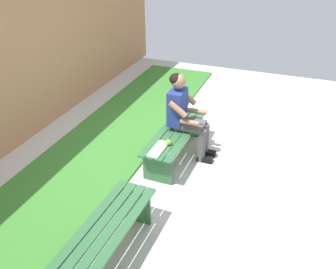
# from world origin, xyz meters

# --- Properties ---
(ground_plane) EXTENTS (10.00, 7.00, 0.04)m
(ground_plane) POSITION_xyz_m (0.99, 1.00, -0.02)
(ground_plane) COLOR beige
(grass_strip) EXTENTS (9.00, 1.47, 0.03)m
(grass_strip) POSITION_xyz_m (0.99, -1.11, 0.01)
(grass_strip) COLOR #387A2D
(grass_strip) RESTS_ON ground
(bench_near) EXTENTS (1.54, 0.48, 0.43)m
(bench_near) POSITION_xyz_m (0.00, 0.00, 0.32)
(bench_near) COLOR #2D6038
(bench_near) RESTS_ON ground
(bench_far) EXTENTS (1.41, 0.48, 0.43)m
(bench_far) POSITION_xyz_m (1.99, -0.00, 0.32)
(bench_far) COLOR #2D6038
(bench_far) RESTS_ON ground
(person_seated) EXTENTS (0.50, 0.69, 1.23)m
(person_seated) POSITION_xyz_m (-0.12, 0.10, 0.67)
(person_seated) COLOR navy
(person_seated) RESTS_ON ground
(apple) EXTENTS (0.08, 0.08, 0.08)m
(apple) POSITION_xyz_m (0.39, 0.04, 0.47)
(apple) COLOR #72B738
(apple) RESTS_ON bench_near
(book_open) EXTENTS (0.42, 0.17, 0.02)m
(book_open) POSITION_xyz_m (0.55, -0.04, 0.44)
(book_open) COLOR white
(book_open) RESTS_ON bench_near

